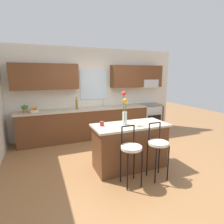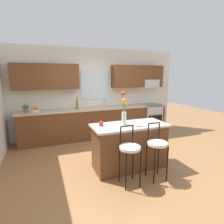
# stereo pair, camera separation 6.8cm
# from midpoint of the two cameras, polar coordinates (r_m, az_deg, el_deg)

# --- Properties ---
(ground_plane) EXTENTS (14.00, 14.00, 0.00)m
(ground_plane) POSITION_cam_midpoint_polar(r_m,az_deg,el_deg) (4.33, 2.91, -14.50)
(ground_plane) COLOR olive
(back_wall_assembly) EXTENTS (5.60, 0.50, 2.70)m
(back_wall_assembly) POSITION_cam_midpoint_polar(r_m,az_deg,el_deg) (5.78, -4.69, 7.63)
(back_wall_assembly) COLOR silver
(back_wall_assembly) RESTS_ON ground
(counter_run) EXTENTS (4.56, 0.64, 0.92)m
(counter_run) POSITION_cam_midpoint_polar(r_m,az_deg,el_deg) (5.67, -4.03, -3.16)
(counter_run) COLOR brown
(counter_run) RESTS_ON ground
(sink_faucet) EXTENTS (0.02, 0.13, 0.23)m
(sink_faucet) POSITION_cam_midpoint_polar(r_m,az_deg,el_deg) (5.76, -2.10, 3.14)
(sink_faucet) COLOR #B7BABC
(sink_faucet) RESTS_ON counter_run
(oven_range) EXTENTS (0.60, 0.64, 0.92)m
(oven_range) POSITION_cam_midpoint_polar(r_m,az_deg,el_deg) (6.43, 12.13, -1.69)
(oven_range) COLOR #B7BABC
(oven_range) RESTS_ON ground
(kitchen_island) EXTENTS (1.53, 0.70, 0.92)m
(kitchen_island) POSITION_cam_midpoint_polar(r_m,az_deg,el_deg) (3.84, 5.95, -10.48)
(kitchen_island) COLOR brown
(kitchen_island) RESTS_ON ground
(bar_stool_near) EXTENTS (0.36, 0.36, 1.04)m
(bar_stool_near) POSITION_cam_midpoint_polar(r_m,az_deg,el_deg) (3.19, 6.20, -11.82)
(bar_stool_near) COLOR black
(bar_stool_near) RESTS_ON ground
(bar_stool_middle) EXTENTS (0.36, 0.36, 1.04)m
(bar_stool_middle) POSITION_cam_midpoint_polar(r_m,az_deg,el_deg) (3.46, 14.45, -10.22)
(bar_stool_middle) COLOR black
(bar_stool_middle) RESTS_ON ground
(flower_vase) EXTENTS (0.12, 0.15, 0.66)m
(flower_vase) POSITION_cam_midpoint_polar(r_m,az_deg,el_deg) (3.60, 4.33, 0.92)
(flower_vase) COLOR silver
(flower_vase) RESTS_ON kitchen_island
(mug_ceramic) EXTENTS (0.08, 0.08, 0.09)m
(mug_ceramic) POSITION_cam_midpoint_polar(r_m,az_deg,el_deg) (3.56, -2.85, -3.64)
(mug_ceramic) COLOR #A52D28
(mug_ceramic) RESTS_ON kitchen_island
(fruit_bowl_oranges) EXTENTS (0.24, 0.24, 0.16)m
(fruit_bowl_oranges) POSITION_cam_midpoint_polar(r_m,az_deg,el_deg) (5.33, -22.69, 0.67)
(fruit_bowl_oranges) COLOR silver
(fruit_bowl_oranges) RESTS_ON counter_run
(bottle_olive_oil) EXTENTS (0.06, 0.06, 0.36)m
(bottle_olive_oil) POSITION_cam_midpoint_polar(r_m,az_deg,el_deg) (5.40, -10.48, 2.46)
(bottle_olive_oil) COLOR olive
(bottle_olive_oil) RESTS_ON counter_run
(potted_plant_small) EXTENTS (0.17, 0.11, 0.21)m
(potted_plant_small) POSITION_cam_midpoint_polar(r_m,az_deg,el_deg) (5.33, -25.02, 1.14)
(potted_plant_small) COLOR #9E5B3D
(potted_plant_small) RESTS_ON counter_run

